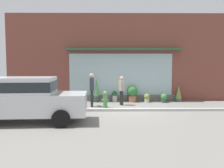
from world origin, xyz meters
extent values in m
plane|color=gray|center=(0.00, 0.00, 0.00)|extent=(60.00, 60.00, 0.00)
cube|color=#B2B2AD|center=(0.00, -0.20, 0.06)|extent=(14.00, 0.24, 0.12)
cube|color=brown|center=(0.00, 3.20, 2.61)|extent=(14.00, 0.36, 5.23)
cube|color=#9EB7BC|center=(-0.17, 3.00, 1.58)|extent=(6.15, 0.03, 2.53)
cube|color=#2D5138|center=(0.00, 2.85, 3.10)|extent=(6.75, 0.56, 0.12)
cube|color=#605E59|center=(0.00, 2.98, 0.18)|extent=(6.55, 0.20, 0.36)
cylinder|color=#4C8C47|center=(-1.06, 0.62, 0.03)|extent=(0.31, 0.31, 0.06)
cylinder|color=#4C8C47|center=(-1.06, 0.62, 0.36)|extent=(0.21, 0.21, 0.61)
sphere|color=#4C8C47|center=(-1.06, 0.62, 0.73)|extent=(0.24, 0.24, 0.24)
cylinder|color=#4C8C47|center=(-1.21, 0.62, 0.39)|extent=(0.10, 0.09, 0.09)
cylinder|color=#4C8C47|center=(-0.92, 0.62, 0.39)|extent=(0.10, 0.09, 0.09)
cylinder|color=#4C8C47|center=(-1.06, 0.48, 0.39)|extent=(0.09, 0.10, 0.09)
cylinder|color=#232328|center=(-1.78, 1.08, 0.43)|extent=(0.12, 0.12, 0.86)
cylinder|color=#232328|center=(-1.76, 0.93, 0.43)|extent=(0.12, 0.12, 0.86)
cube|color=#333847|center=(-1.77, 1.01, 1.18)|extent=(0.24, 0.31, 0.64)
sphere|color=tan|center=(-1.77, 1.01, 1.62)|extent=(0.23, 0.23, 0.23)
cylinder|color=#333847|center=(-1.80, 1.19, 1.19)|extent=(0.08, 0.08, 0.61)
cylinder|color=#333847|center=(-1.74, 0.82, 1.19)|extent=(0.08, 0.08, 0.61)
cube|color=#472D1E|center=(-1.79, 1.29, 0.91)|extent=(0.14, 0.25, 0.28)
cylinder|color=#232328|center=(-0.23, 1.54, 0.39)|extent=(0.12, 0.12, 0.77)
cylinder|color=#232328|center=(-0.16, 1.41, 0.39)|extent=(0.12, 0.12, 0.77)
cube|color=#9E9384|center=(-0.20, 1.47, 1.06)|extent=(0.31, 0.34, 0.58)
sphere|color=tan|center=(-0.20, 1.47, 1.46)|extent=(0.21, 0.21, 0.21)
cylinder|color=#9E9384|center=(-0.29, 1.64, 1.07)|extent=(0.08, 0.08, 0.55)
cylinder|color=#9E9384|center=(-0.11, 1.30, 1.07)|extent=(0.08, 0.08, 0.55)
cube|color=silver|center=(-3.94, -2.39, 0.71)|extent=(4.49, 1.96, 0.78)
cube|color=silver|center=(-4.16, -2.41, 1.38)|extent=(2.51, 1.72, 0.65)
cube|color=#1E2328|center=(-4.16, -2.41, 1.38)|extent=(2.55, 1.73, 0.36)
cylinder|color=black|center=(-2.62, -1.44, 0.32)|extent=(0.65, 0.22, 0.64)
cylinder|color=black|center=(-2.52, -3.19, 0.32)|extent=(0.65, 0.22, 0.64)
cylinder|color=black|center=(-5.35, -1.59, 0.32)|extent=(0.65, 0.22, 0.64)
cylinder|color=#B7B2A3|center=(1.34, 2.47, 0.10)|extent=(0.29, 0.29, 0.21)
sphere|color=olive|center=(1.34, 2.47, 0.33)|extent=(0.35, 0.35, 0.35)
sphere|color=#B266B7|center=(1.31, 2.41, 0.40)|extent=(0.10, 0.10, 0.10)
sphere|color=orange|center=(1.39, 2.43, 0.41)|extent=(0.09, 0.09, 0.09)
cylinder|color=#9E6042|center=(0.50, 2.63, 0.17)|extent=(0.47, 0.47, 0.35)
sphere|color=#2D6B33|center=(0.50, 2.63, 0.62)|extent=(0.64, 0.64, 0.64)
cylinder|color=#B7B2A3|center=(-0.53, 2.71, 0.18)|extent=(0.29, 0.29, 0.36)
sphere|color=#23562D|center=(-0.53, 2.71, 0.47)|extent=(0.32, 0.32, 0.32)
sphere|color=orange|center=(-0.58, 2.66, 0.54)|extent=(0.08, 0.08, 0.08)
cylinder|color=#4C4C51|center=(3.25, 2.70, 0.10)|extent=(0.40, 0.40, 0.20)
cone|color=olive|center=(3.25, 2.70, 0.58)|extent=(0.36, 0.36, 0.77)
cylinder|color=#33473D|center=(-4.76, 2.29, 0.14)|extent=(0.27, 0.27, 0.28)
sphere|color=#2D6B33|center=(-4.76, 2.29, 0.44)|extent=(0.38, 0.38, 0.38)
cylinder|color=#33473D|center=(-1.61, 2.58, 0.18)|extent=(0.35, 0.35, 0.36)
cone|color=#4C934C|center=(-1.61, 2.58, 0.88)|extent=(0.32, 0.32, 1.03)
cylinder|color=#33473D|center=(2.31, 2.34, 0.10)|extent=(0.34, 0.34, 0.20)
sphere|color=#3D8442|center=(2.31, 2.34, 0.33)|extent=(0.37, 0.37, 0.37)
sphere|color=#DB4C7A|center=(2.25, 2.44, 0.40)|extent=(0.09, 0.09, 0.09)
camera|label=1|loc=(-0.85, -11.30, 2.17)|focal=38.25mm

